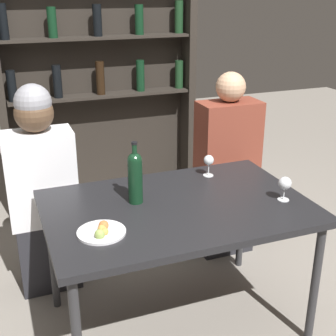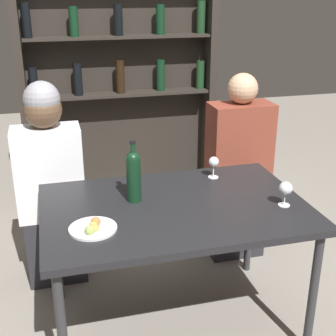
{
  "view_description": "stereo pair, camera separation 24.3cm",
  "coord_description": "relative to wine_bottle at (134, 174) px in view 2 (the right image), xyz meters",
  "views": [
    {
      "loc": [
        -0.81,
        -1.98,
        1.77
      ],
      "look_at": [
        0.0,
        0.13,
        0.88
      ],
      "focal_mm": 50.0,
      "sensor_mm": 36.0,
      "label": 1
    },
    {
      "loc": [
        -0.57,
        -2.05,
        1.77
      ],
      "look_at": [
        0.0,
        0.13,
        0.88
      ],
      "focal_mm": 50.0,
      "sensor_mm": 36.0,
      "label": 2
    }
  ],
  "objects": [
    {
      "name": "seated_person_left",
      "position": [
        -0.42,
        0.51,
        -0.25
      ],
      "size": [
        0.39,
        0.22,
        1.27
      ],
      "color": "#26262B",
      "rests_on": "ground_plane"
    },
    {
      "name": "ground_plane",
      "position": [
        0.19,
        -0.1,
        -0.88
      ],
      "size": [
        10.0,
        10.0,
        0.0
      ],
      "primitive_type": "plane",
      "color": "gray"
    },
    {
      "name": "wine_glass_1",
      "position": [
        0.5,
        0.19,
        -0.06
      ],
      "size": [
        0.06,
        0.06,
        0.13
      ],
      "color": "silver",
      "rests_on": "dining_table"
    },
    {
      "name": "wine_bottle",
      "position": [
        0.0,
        0.0,
        0.0
      ],
      "size": [
        0.07,
        0.07,
        0.32
      ],
      "color": "black",
      "rests_on": "dining_table"
    },
    {
      "name": "wine_rack_wall",
      "position": [
        0.19,
        1.57,
        0.22
      ],
      "size": [
        1.56,
        0.21,
        2.1
      ],
      "color": "#28231E",
      "rests_on": "ground_plane"
    },
    {
      "name": "wine_glass_0",
      "position": [
        0.72,
        -0.25,
        -0.06
      ],
      "size": [
        0.07,
        0.07,
        0.13
      ],
      "color": "silver",
      "rests_on": "dining_table"
    },
    {
      "name": "seated_person_right",
      "position": [
        0.79,
        0.51,
        -0.28
      ],
      "size": [
        0.4,
        0.22,
        1.26
      ],
      "color": "#26262B",
      "rests_on": "ground_plane"
    },
    {
      "name": "dining_table",
      "position": [
        0.19,
        -0.1,
        -0.21
      ],
      "size": [
        1.33,
        0.88,
        0.73
      ],
      "color": "black",
      "rests_on": "ground_plane"
    },
    {
      "name": "food_plate_0",
      "position": [
        -0.24,
        -0.26,
        -0.14
      ],
      "size": [
        0.22,
        0.22,
        0.05
      ],
      "color": "white",
      "rests_on": "dining_table"
    }
  ]
}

